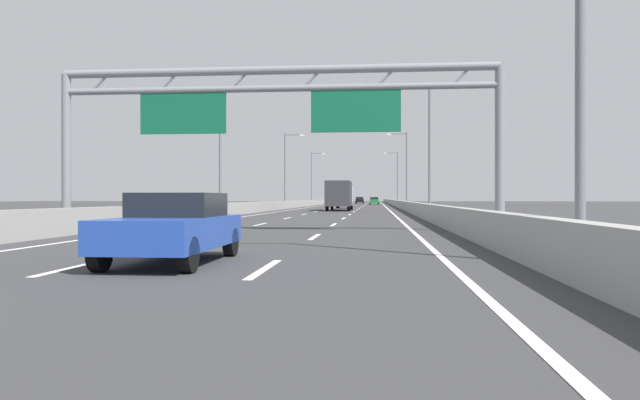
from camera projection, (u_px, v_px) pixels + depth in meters
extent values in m
plane|color=#38383A|center=(352.00, 206.00, 98.18)|extent=(260.00, 260.00, 0.00)
cube|color=white|center=(76.00, 267.00, 11.22)|extent=(0.16, 3.00, 0.01)
cube|color=white|center=(209.00, 236.00, 20.18)|extent=(0.16, 3.00, 0.01)
cube|color=white|center=(260.00, 224.00, 29.15)|extent=(0.16, 3.00, 0.01)
cube|color=white|center=(287.00, 218.00, 38.11)|extent=(0.16, 3.00, 0.01)
cube|color=white|center=(304.00, 214.00, 47.07)|extent=(0.16, 3.00, 0.01)
cube|color=white|center=(316.00, 212.00, 56.03)|extent=(0.16, 3.00, 0.01)
cube|color=white|center=(324.00, 210.00, 64.99)|extent=(0.16, 3.00, 0.01)
cube|color=white|center=(330.00, 208.00, 73.95)|extent=(0.16, 3.00, 0.01)
cube|color=white|center=(335.00, 207.00, 82.91)|extent=(0.16, 3.00, 0.01)
cube|color=white|center=(339.00, 206.00, 91.87)|extent=(0.16, 3.00, 0.01)
cube|color=white|center=(342.00, 206.00, 100.83)|extent=(0.16, 3.00, 0.01)
cube|color=white|center=(345.00, 205.00, 109.79)|extent=(0.16, 3.00, 0.01)
cube|color=white|center=(347.00, 204.00, 118.75)|extent=(0.16, 3.00, 0.01)
cube|color=white|center=(349.00, 204.00, 127.72)|extent=(0.16, 3.00, 0.01)
cube|color=white|center=(351.00, 203.00, 136.68)|extent=(0.16, 3.00, 0.01)
cube|color=white|center=(353.00, 203.00, 145.64)|extent=(0.16, 3.00, 0.01)
cube|color=white|center=(354.00, 203.00, 154.60)|extent=(0.16, 3.00, 0.01)
cube|color=white|center=(264.00, 269.00, 10.89)|extent=(0.16, 3.00, 0.01)
cube|color=white|center=(315.00, 237.00, 19.85)|extent=(0.16, 3.00, 0.01)
cube|color=white|center=(334.00, 225.00, 28.81)|extent=(0.16, 3.00, 0.01)
cube|color=white|center=(344.00, 218.00, 37.77)|extent=(0.16, 3.00, 0.01)
cube|color=white|center=(350.00, 214.00, 46.73)|extent=(0.16, 3.00, 0.01)
cube|color=white|center=(354.00, 212.00, 55.69)|extent=(0.16, 3.00, 0.01)
cube|color=white|center=(357.00, 210.00, 64.65)|extent=(0.16, 3.00, 0.01)
cube|color=white|center=(359.00, 208.00, 73.62)|extent=(0.16, 3.00, 0.01)
cube|color=white|center=(361.00, 207.00, 82.58)|extent=(0.16, 3.00, 0.01)
cube|color=white|center=(362.00, 206.00, 91.54)|extent=(0.16, 3.00, 0.01)
cube|color=white|center=(364.00, 206.00, 100.50)|extent=(0.16, 3.00, 0.01)
cube|color=white|center=(365.00, 205.00, 109.46)|extent=(0.16, 3.00, 0.01)
cube|color=white|center=(365.00, 204.00, 118.42)|extent=(0.16, 3.00, 0.01)
cube|color=white|center=(366.00, 204.00, 127.38)|extent=(0.16, 3.00, 0.01)
cube|color=white|center=(367.00, 204.00, 136.34)|extent=(0.16, 3.00, 0.01)
cube|color=white|center=(367.00, 203.00, 145.30)|extent=(0.16, 3.00, 0.01)
cube|color=white|center=(368.00, 203.00, 154.26)|extent=(0.16, 3.00, 0.01)
cube|color=white|center=(313.00, 207.00, 86.72)|extent=(0.16, 176.00, 0.01)
cube|color=white|center=(386.00, 207.00, 85.74)|extent=(0.16, 176.00, 0.01)
cube|color=#9E9E99|center=(317.00, 202.00, 108.77)|extent=(0.45, 220.00, 0.95)
cube|color=#9E9E99|center=(393.00, 202.00, 107.49)|extent=(0.45, 220.00, 0.95)
cylinder|color=gray|center=(66.00, 153.00, 23.66)|extent=(0.36, 0.36, 6.20)
cylinder|color=gray|center=(500.00, 149.00, 22.10)|extent=(0.36, 0.36, 6.20)
cylinder|color=gray|center=(276.00, 70.00, 22.87)|extent=(16.82, 0.32, 0.32)
cylinder|color=gray|center=(276.00, 89.00, 22.87)|extent=(16.82, 0.26, 0.26)
cylinder|color=gray|center=(100.00, 83.00, 23.52)|extent=(0.74, 0.10, 0.74)
cylinder|color=gray|center=(169.00, 81.00, 23.26)|extent=(0.74, 0.10, 0.74)
cylinder|color=gray|center=(240.00, 80.00, 23.00)|extent=(0.74, 0.10, 0.74)
cylinder|color=gray|center=(312.00, 79.00, 22.74)|extent=(0.74, 0.10, 0.74)
cylinder|color=gray|center=(386.00, 77.00, 22.48)|extent=(0.74, 0.10, 0.74)
cylinder|color=gray|center=(461.00, 76.00, 22.22)|extent=(0.74, 0.10, 0.74)
cube|color=#0F5B3D|center=(183.00, 113.00, 23.22)|extent=(3.40, 0.12, 1.60)
cube|color=#0F5B3D|center=(356.00, 111.00, 22.59)|extent=(3.40, 0.12, 1.60)
cylinder|color=slate|center=(581.00, 17.00, 11.32)|extent=(0.20, 0.20, 9.50)
cylinder|color=slate|center=(220.00, 152.00, 44.38)|extent=(0.20, 0.20, 9.50)
cylinder|color=slate|center=(235.00, 90.00, 44.26)|extent=(2.20, 0.12, 0.12)
cube|color=#F2EAC6|center=(249.00, 91.00, 44.16)|extent=(0.56, 0.28, 0.20)
cylinder|color=slate|center=(430.00, 150.00, 42.95)|extent=(0.20, 0.20, 9.50)
cylinder|color=slate|center=(414.00, 86.00, 43.04)|extent=(2.20, 0.12, 0.12)
cube|color=#F2EAC6|center=(399.00, 88.00, 43.14)|extent=(0.56, 0.28, 0.20)
cylinder|color=slate|center=(285.00, 171.00, 76.01)|extent=(0.20, 0.20, 9.50)
cylinder|color=slate|center=(293.00, 135.00, 75.89)|extent=(2.20, 0.12, 0.12)
cube|color=#F2EAC6|center=(302.00, 135.00, 75.79)|extent=(0.56, 0.28, 0.20)
cylinder|color=slate|center=(407.00, 170.00, 74.58)|extent=(0.20, 0.20, 9.50)
cylinder|color=slate|center=(398.00, 134.00, 74.66)|extent=(2.20, 0.12, 0.12)
cube|color=#F2EAC6|center=(389.00, 135.00, 74.77)|extent=(0.56, 0.28, 0.20)
cylinder|color=slate|center=(312.00, 179.00, 107.64)|extent=(0.20, 0.20, 9.50)
cylinder|color=slate|center=(318.00, 153.00, 107.52)|extent=(2.20, 0.12, 0.12)
cube|color=#F2EAC6|center=(324.00, 154.00, 107.42)|extent=(0.56, 0.28, 0.20)
cylinder|color=slate|center=(397.00, 179.00, 106.20)|extent=(0.20, 0.20, 9.50)
cylinder|color=slate|center=(391.00, 153.00, 106.29)|extent=(2.20, 0.12, 0.12)
cube|color=#F2EAC6|center=(385.00, 153.00, 106.39)|extent=(0.56, 0.28, 0.20)
cube|color=black|center=(360.00, 201.00, 133.89)|extent=(1.82, 4.22, 0.69)
cube|color=black|center=(360.00, 198.00, 133.50)|extent=(1.60, 1.83, 0.52)
cylinder|color=black|center=(356.00, 202.00, 135.52)|extent=(0.22, 0.64, 0.64)
cylinder|color=black|center=(363.00, 202.00, 135.37)|extent=(0.22, 0.64, 0.64)
cylinder|color=black|center=(356.00, 202.00, 132.41)|extent=(0.22, 0.64, 0.64)
cylinder|color=black|center=(363.00, 202.00, 132.26)|extent=(0.22, 0.64, 0.64)
cube|color=silver|center=(344.00, 203.00, 74.64)|extent=(1.86, 4.20, 0.61)
cube|color=black|center=(344.00, 199.00, 74.26)|extent=(1.64, 1.86, 0.46)
cylinder|color=black|center=(339.00, 206.00, 76.26)|extent=(0.22, 0.64, 0.64)
cylinder|color=black|center=(351.00, 206.00, 76.11)|extent=(0.22, 0.64, 0.64)
cylinder|color=black|center=(337.00, 206.00, 73.17)|extent=(0.22, 0.64, 0.64)
cylinder|color=black|center=(350.00, 206.00, 73.02)|extent=(0.22, 0.64, 0.64)
cube|color=#2347AD|center=(173.00, 232.00, 11.90)|extent=(1.82, 4.12, 0.60)
cube|color=black|center=(178.00, 205.00, 12.23)|extent=(1.60, 1.78, 0.48)
cylinder|color=black|center=(161.00, 241.00, 13.48)|extent=(0.22, 0.64, 0.64)
cylinder|color=black|center=(231.00, 242.00, 13.33)|extent=(0.22, 0.64, 0.64)
cylinder|color=black|center=(99.00, 254.00, 10.47)|extent=(0.22, 0.64, 0.64)
cylinder|color=black|center=(188.00, 255.00, 10.32)|extent=(0.22, 0.64, 0.64)
cube|color=#1E7A38|center=(374.00, 201.00, 116.77)|extent=(1.79, 4.10, 0.68)
cube|color=black|center=(374.00, 198.00, 116.21)|extent=(1.57, 1.73, 0.46)
cylinder|color=black|center=(370.00, 203.00, 118.34)|extent=(0.22, 0.64, 0.64)
cylinder|color=black|center=(378.00, 203.00, 118.20)|extent=(0.22, 0.64, 0.64)
cylinder|color=black|center=(370.00, 203.00, 115.35)|extent=(0.22, 0.64, 0.64)
cylinder|color=black|center=(378.00, 203.00, 115.21)|extent=(0.22, 0.64, 0.64)
cube|color=silver|center=(342.00, 196.00, 64.56)|extent=(2.41, 2.47, 2.08)
cube|color=#333338|center=(339.00, 194.00, 60.07)|extent=(2.41, 6.15, 2.49)
cylinder|color=black|center=(332.00, 205.00, 65.00)|extent=(0.28, 0.96, 0.96)
cylinder|color=black|center=(351.00, 205.00, 64.80)|extent=(0.28, 0.96, 0.96)
cylinder|color=black|center=(327.00, 206.00, 58.51)|extent=(0.28, 0.96, 0.96)
cylinder|color=black|center=(349.00, 206.00, 58.31)|extent=(0.28, 0.96, 0.96)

